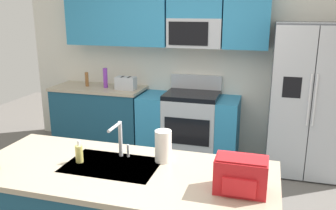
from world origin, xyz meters
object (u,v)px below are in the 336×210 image
pepper_mill (87,79)px  refrigerator (308,100)px  soap_dispenser (79,154)px  sink_faucet (120,137)px  bottle_purple (105,78)px  backpack (241,174)px  range_oven (189,125)px  paper_towel_roll (163,146)px  toaster (126,83)px

pepper_mill → refrigerator: bearing=-1.3°
refrigerator → soap_dispenser: refrigerator is taller
refrigerator → sink_faucet: refrigerator is taller
refrigerator → bottle_purple: bearing=178.6°
pepper_mill → backpack: bearing=-46.0°
sink_faucet → range_oven: bearing=89.0°
range_oven → paper_towel_roll: bearing=-82.3°
sink_faucet → soap_dispenser: 0.32m
pepper_mill → soap_dispenser: pepper_mill is taller
soap_dispenser → paper_towel_roll: bearing=17.6°
range_oven → sink_faucet: size_ratio=4.82×
bottle_purple → paper_towel_roll: bearing=-55.2°
range_oven → bottle_purple: 1.37m
refrigerator → pepper_mill: (-3.04, 0.07, 0.08)m
bottle_purple → sink_faucet: bearing=-61.8°
range_oven → backpack: (0.89, -2.52, 0.57)m
pepper_mill → paper_towel_roll: size_ratio=0.86×
paper_towel_roll → bottle_purple: bearing=124.8°
refrigerator → soap_dispenser: bearing=-127.7°
bottle_purple → pepper_mill: bearing=179.5°
pepper_mill → sink_faucet: sink_faucet is taller
bottle_purple → soap_dispenser: bearing=-68.6°
range_oven → sink_faucet: 2.33m
refrigerator → paper_towel_roll: (-1.21, -2.14, 0.09)m
refrigerator → pepper_mill: size_ratio=8.96×
backpack → sink_faucet: bearing=163.5°
refrigerator → toaster: 2.40m
soap_dispenser → range_oven: bearing=82.9°
paper_towel_roll → backpack: paper_towel_roll is taller
pepper_mill → bottle_purple: bottle_purple is taller
range_oven → soap_dispenser: range_oven is taller
toaster → sink_faucet: 2.35m
sink_faucet → backpack: (0.93, -0.28, -0.05)m
soap_dispenser → backpack: backpack is taller
range_oven → toaster: 1.06m
paper_towel_roll → refrigerator: bearing=60.6°
pepper_mill → soap_dispenser: bearing=-62.7°
bottle_purple → soap_dispenser: size_ratio=1.65×
range_oven → sink_faucet: (-0.04, -2.24, 0.62)m
toaster → bottle_purple: (-0.34, 0.05, 0.05)m
range_oven → sink_faucet: sink_faucet is taller
range_oven → soap_dispenser: 2.48m
range_oven → toaster: bearing=-176.7°
toaster → pepper_mill: (-0.64, 0.05, 0.01)m
paper_towel_roll → soap_dispenser: bearing=-162.4°
bottle_purple → soap_dispenser: bottle_purple is taller
bottle_purple → sink_faucet: (1.20, -2.23, 0.03)m
pepper_mill → backpack: 3.49m
sink_faucet → soap_dispenser: size_ratio=1.66×
refrigerator → toaster: bearing=179.5°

